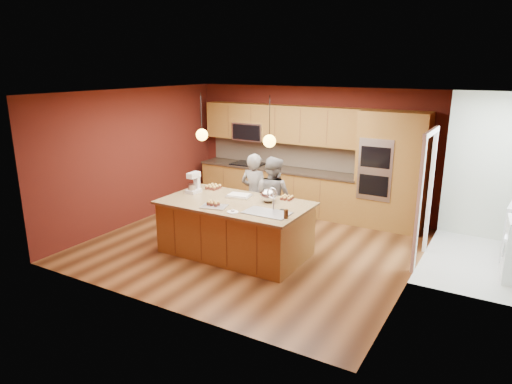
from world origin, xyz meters
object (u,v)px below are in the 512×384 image
Objects in this scene: person_right at (272,198)px; mixing_bowl at (268,196)px; island at (236,227)px; stand_mixer at (194,184)px; person_left at (255,195)px.

person_right is 0.76m from mixing_bowl.
stand_mixer is at bearing 172.46° from island.
island reaches higher than stand_mixer.
person_right reaches higher than island.
person_left reaches higher than mixing_bowl.
person_left is (-0.19, 0.95, 0.32)m from island.
island is 1.02m from person_left.
stand_mixer is 1.45m from mixing_bowl.
person_right is (0.38, 0.00, -0.01)m from person_left.
mixing_bowl is at bearing 118.25° from person_right.
island is at bearing -5.85° from stand_mixer.
person_left is 1.17m from stand_mixer.
person_left reaches higher than island.
mixing_bowl is at bearing 32.32° from island.
person_right reaches higher than mixing_bowl.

